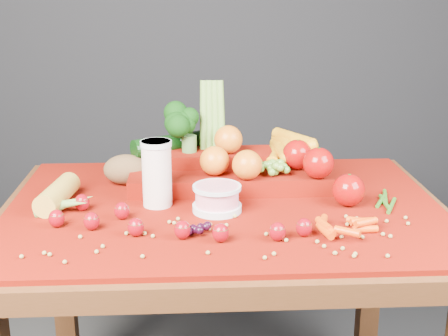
{
  "coord_description": "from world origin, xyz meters",
  "views": [
    {
      "loc": [
        -0.08,
        -1.42,
        1.3
      ],
      "look_at": [
        0.0,
        0.02,
        0.85
      ],
      "focal_mm": 50.0,
      "sensor_mm": 36.0,
      "label": 1
    }
  ],
  "objects_px": {
    "yogurt_bowl": "(217,197)",
    "produce_mound": "(238,163)",
    "milk_glass": "(157,171)",
    "table": "(224,245)"
  },
  "relations": [
    {
      "from": "produce_mound",
      "to": "yogurt_bowl",
      "type": "bearing_deg",
      "value": -108.58
    },
    {
      "from": "table",
      "to": "yogurt_bowl",
      "type": "distance_m",
      "value": 0.15
    },
    {
      "from": "milk_glass",
      "to": "yogurt_bowl",
      "type": "distance_m",
      "value": 0.16
    },
    {
      "from": "table",
      "to": "produce_mound",
      "type": "distance_m",
      "value": 0.23
    },
    {
      "from": "milk_glass",
      "to": "produce_mound",
      "type": "height_order",
      "value": "produce_mound"
    },
    {
      "from": "table",
      "to": "yogurt_bowl",
      "type": "relative_size",
      "value": 9.39
    },
    {
      "from": "yogurt_bowl",
      "to": "produce_mound",
      "type": "xyz_separation_m",
      "value": [
        0.07,
        0.19,
        0.03
      ]
    },
    {
      "from": "table",
      "to": "produce_mound",
      "type": "relative_size",
      "value": 1.88
    },
    {
      "from": "yogurt_bowl",
      "to": "milk_glass",
      "type": "bearing_deg",
      "value": 161.33
    },
    {
      "from": "yogurt_bowl",
      "to": "table",
      "type": "bearing_deg",
      "value": 63.99
    }
  ]
}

